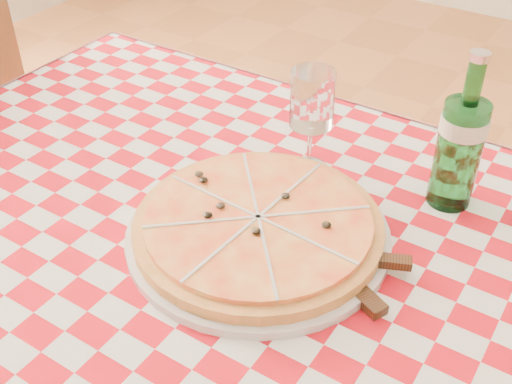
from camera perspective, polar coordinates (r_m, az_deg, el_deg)
dining_table at (r=0.91m, az=-1.00°, el=-10.34°), size 1.20×0.80×0.75m
tablecloth at (r=0.84m, az=-1.07°, el=-5.98°), size 1.30×0.90×0.01m
pizza_plate at (r=0.85m, az=0.19°, el=-2.95°), size 0.38×0.38×0.05m
water_bottle at (r=0.91m, az=17.89°, el=5.08°), size 0.08×0.08×0.23m
wine_glass at (r=0.96m, az=4.90°, el=6.17°), size 0.08×0.08×0.17m
cutlery at (r=0.82m, az=6.30°, el=-5.83°), size 0.28×0.24×0.03m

